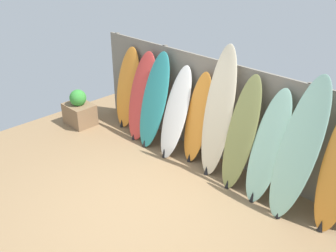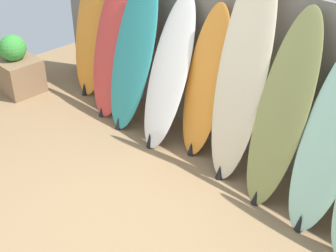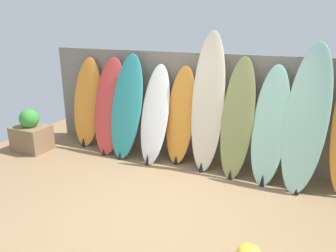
{
  "view_description": "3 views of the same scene",
  "coord_description": "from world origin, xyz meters",
  "px_view_note": "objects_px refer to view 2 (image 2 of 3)",
  "views": [
    {
      "loc": [
        3.49,
        -2.81,
        3.6
      ],
      "look_at": [
        -0.27,
        0.95,
        0.91
      ],
      "focal_mm": 40.0,
      "sensor_mm": 36.0,
      "label": 1
    },
    {
      "loc": [
        2.47,
        -1.61,
        2.96
      ],
      "look_at": [
        0.07,
        0.79,
        0.83
      ],
      "focal_mm": 50.0,
      "sensor_mm": 36.0,
      "label": 2
    },
    {
      "loc": [
        1.72,
        -3.13,
        2.27
      ],
      "look_at": [
        0.01,
        0.56,
        0.98
      ],
      "focal_mm": 35.0,
      "sensor_mm": 36.0,
      "label": 3
    }
  ],
  "objects_px": {
    "surfboard_orange_0": "(92,32)",
    "surfboard_teal_2": "(133,53)",
    "surfboard_orange_4": "(205,84)",
    "surfboard_white_3": "(168,74)",
    "surfboard_cream_5": "(242,75)",
    "surfboard_seafoam_7": "(331,139)",
    "planter_box": "(16,68)",
    "surfboard_red_1": "(114,46)",
    "surfboard_olive_6": "(282,114)"
  },
  "relations": [
    {
      "from": "surfboard_orange_0",
      "to": "surfboard_teal_2",
      "type": "height_order",
      "value": "surfboard_teal_2"
    },
    {
      "from": "surfboard_orange_4",
      "to": "surfboard_white_3",
      "type": "bearing_deg",
      "value": -166.29
    },
    {
      "from": "surfboard_white_3",
      "to": "surfboard_orange_4",
      "type": "height_order",
      "value": "surfboard_white_3"
    },
    {
      "from": "surfboard_cream_5",
      "to": "surfboard_teal_2",
      "type": "bearing_deg",
      "value": -177.23
    },
    {
      "from": "surfboard_orange_0",
      "to": "surfboard_orange_4",
      "type": "relative_size",
      "value": 1.03
    },
    {
      "from": "surfboard_cream_5",
      "to": "surfboard_seafoam_7",
      "type": "bearing_deg",
      "value": -1.97
    },
    {
      "from": "surfboard_orange_0",
      "to": "planter_box",
      "type": "height_order",
      "value": "surfboard_orange_0"
    },
    {
      "from": "surfboard_seafoam_7",
      "to": "surfboard_red_1",
      "type": "bearing_deg",
      "value": -179.74
    },
    {
      "from": "surfboard_red_1",
      "to": "planter_box",
      "type": "height_order",
      "value": "surfboard_red_1"
    },
    {
      "from": "surfboard_seafoam_7",
      "to": "surfboard_orange_0",
      "type": "bearing_deg",
      "value": 177.92
    },
    {
      "from": "surfboard_teal_2",
      "to": "surfboard_seafoam_7",
      "type": "relative_size",
      "value": 1.04
    },
    {
      "from": "surfboard_cream_5",
      "to": "surfboard_seafoam_7",
      "type": "relative_size",
      "value": 1.27
    },
    {
      "from": "surfboard_orange_0",
      "to": "surfboard_red_1",
      "type": "bearing_deg",
      "value": -12.71
    },
    {
      "from": "planter_box",
      "to": "surfboard_orange_0",
      "type": "bearing_deg",
      "value": 44.43
    },
    {
      "from": "surfboard_orange_0",
      "to": "surfboard_olive_6",
      "type": "bearing_deg",
      "value": -2.5
    },
    {
      "from": "surfboard_white_3",
      "to": "surfboard_cream_5",
      "type": "height_order",
      "value": "surfboard_cream_5"
    },
    {
      "from": "surfboard_cream_5",
      "to": "planter_box",
      "type": "height_order",
      "value": "surfboard_cream_5"
    },
    {
      "from": "surfboard_white_3",
      "to": "surfboard_olive_6",
      "type": "bearing_deg",
      "value": 0.57
    },
    {
      "from": "surfboard_cream_5",
      "to": "planter_box",
      "type": "xyz_separation_m",
      "value": [
        -3.17,
        -0.65,
        -0.76
      ]
    },
    {
      "from": "surfboard_white_3",
      "to": "surfboard_orange_4",
      "type": "distance_m",
      "value": 0.44
    },
    {
      "from": "surfboard_olive_6",
      "to": "surfboard_seafoam_7",
      "type": "height_order",
      "value": "surfboard_olive_6"
    },
    {
      "from": "surfboard_teal_2",
      "to": "surfboard_cream_5",
      "type": "relative_size",
      "value": 0.82
    },
    {
      "from": "surfboard_seafoam_7",
      "to": "surfboard_white_3",
      "type": "bearing_deg",
      "value": -179.45
    },
    {
      "from": "surfboard_orange_4",
      "to": "surfboard_seafoam_7",
      "type": "distance_m",
      "value": 1.45
    },
    {
      "from": "surfboard_red_1",
      "to": "surfboard_olive_6",
      "type": "distance_m",
      "value": 2.3
    },
    {
      "from": "surfboard_red_1",
      "to": "surfboard_orange_4",
      "type": "height_order",
      "value": "surfboard_red_1"
    },
    {
      "from": "surfboard_orange_0",
      "to": "surfboard_teal_2",
      "type": "distance_m",
      "value": 0.99
    },
    {
      "from": "surfboard_teal_2",
      "to": "surfboard_olive_6",
      "type": "xyz_separation_m",
      "value": [
        1.93,
        0.03,
        0.01
      ]
    },
    {
      "from": "surfboard_white_3",
      "to": "surfboard_seafoam_7",
      "type": "bearing_deg",
      "value": 0.55
    },
    {
      "from": "surfboard_teal_2",
      "to": "surfboard_cream_5",
      "type": "bearing_deg",
      "value": 2.77
    },
    {
      "from": "surfboard_cream_5",
      "to": "planter_box",
      "type": "relative_size",
      "value": 2.79
    },
    {
      "from": "surfboard_orange_4",
      "to": "surfboard_cream_5",
      "type": "relative_size",
      "value": 0.74
    },
    {
      "from": "surfboard_red_1",
      "to": "surfboard_cream_5",
      "type": "xyz_separation_m",
      "value": [
        1.81,
        0.05,
        0.23
      ]
    },
    {
      "from": "surfboard_orange_0",
      "to": "surfboard_cream_5",
      "type": "distance_m",
      "value": 2.43
    },
    {
      "from": "surfboard_cream_5",
      "to": "planter_box",
      "type": "bearing_deg",
      "value": -168.46
    },
    {
      "from": "surfboard_orange_4",
      "to": "surfboard_teal_2",
      "type": "bearing_deg",
      "value": -172.78
    },
    {
      "from": "surfboard_red_1",
      "to": "surfboard_teal_2",
      "type": "distance_m",
      "value": 0.37
    },
    {
      "from": "surfboard_orange_0",
      "to": "surfboard_white_3",
      "type": "bearing_deg",
      "value": -5.31
    },
    {
      "from": "surfboard_cream_5",
      "to": "surfboard_olive_6",
      "type": "distance_m",
      "value": 0.52
    },
    {
      "from": "surfboard_orange_0",
      "to": "surfboard_white_3",
      "type": "relative_size",
      "value": 1.03
    },
    {
      "from": "surfboard_orange_4",
      "to": "surfboard_olive_6",
      "type": "distance_m",
      "value": 0.97
    },
    {
      "from": "surfboard_orange_0",
      "to": "surfboard_orange_4",
      "type": "distance_m",
      "value": 1.94
    },
    {
      "from": "surfboard_orange_0",
      "to": "surfboard_seafoam_7",
      "type": "xyz_separation_m",
      "value": [
        3.38,
        -0.12,
        0.02
      ]
    },
    {
      "from": "surfboard_red_1",
      "to": "surfboard_teal_2",
      "type": "relative_size",
      "value": 0.96
    },
    {
      "from": "surfboard_orange_0",
      "to": "surfboard_cream_5",
      "type": "height_order",
      "value": "surfboard_cream_5"
    },
    {
      "from": "surfboard_orange_4",
      "to": "surfboard_cream_5",
      "type": "xyz_separation_m",
      "value": [
        0.48,
        -0.05,
        0.28
      ]
    },
    {
      "from": "surfboard_orange_4",
      "to": "planter_box",
      "type": "relative_size",
      "value": 2.07
    },
    {
      "from": "surfboard_red_1",
      "to": "surfboard_cream_5",
      "type": "bearing_deg",
      "value": 1.44
    },
    {
      "from": "surfboard_cream_5",
      "to": "surfboard_olive_6",
      "type": "bearing_deg",
      "value": -4.37
    },
    {
      "from": "surfboard_orange_0",
      "to": "surfboard_olive_6",
      "type": "distance_m",
      "value": 2.9
    }
  ]
}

